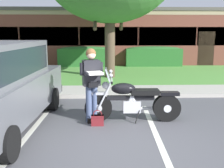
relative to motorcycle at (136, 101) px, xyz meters
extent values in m
plane|color=#4C4C51|center=(-0.36, -1.19, -0.49)|extent=(140.00, 140.00, 0.00)
cube|color=#ADA89E|center=(-0.36, 2.27, -0.43)|extent=(60.00, 0.20, 0.12)
cube|color=#ADA89E|center=(-0.36, 3.12, -0.45)|extent=(60.00, 1.50, 0.08)
cube|color=#518E3D|center=(-0.36, 6.97, -0.46)|extent=(60.00, 6.19, 0.06)
cube|color=silver|center=(-2.30, -0.99, -0.49)|extent=(0.28, 4.40, 0.01)
cube|color=silver|center=(0.31, -0.99, -0.49)|extent=(0.28, 4.40, 0.01)
cylinder|color=black|center=(-0.88, 0.02, -0.17)|extent=(0.64, 0.11, 0.64)
cylinder|color=silver|center=(-0.88, 0.02, -0.17)|extent=(0.18, 0.12, 0.18)
cylinder|color=black|center=(0.72, -0.02, -0.17)|extent=(0.64, 0.19, 0.64)
cylinder|color=silver|center=(0.72, -0.02, -0.17)|extent=(0.18, 0.20, 0.18)
cube|color=silver|center=(-0.88, 0.02, 0.18)|extent=(0.44, 0.15, 0.06)
cube|color=black|center=(0.77, -0.02, 0.17)|extent=(0.44, 0.21, 0.08)
cylinder|color=silver|center=(-0.75, -0.07, 0.11)|extent=(0.31, 0.05, 0.58)
cylinder|color=silver|center=(-0.74, 0.09, 0.11)|extent=(0.31, 0.05, 0.58)
sphere|color=silver|center=(-0.71, 0.01, 0.37)|extent=(0.17, 0.17, 0.17)
cylinder|color=silver|center=(-0.57, 0.01, 0.49)|extent=(0.05, 0.72, 0.03)
cylinder|color=black|center=(-0.58, -0.35, 0.49)|extent=(0.05, 0.10, 0.04)
cylinder|color=black|center=(-0.56, 0.37, 0.49)|extent=(0.05, 0.10, 0.04)
sphere|color=silver|center=(-0.59, -0.29, 0.65)|extent=(0.08, 0.08, 0.08)
sphere|color=silver|center=(-0.58, 0.31, 0.65)|extent=(0.08, 0.08, 0.08)
cube|color=#B2BCC6|center=(-0.65, 0.01, 0.59)|extent=(0.15, 0.36, 0.35)
cube|color=black|center=(-0.13, 0.00, 0.07)|extent=(1.10, 0.13, 0.10)
ellipsoid|color=black|center=(-0.30, 0.00, 0.29)|extent=(0.57, 0.33, 0.26)
cube|color=black|center=(0.20, -0.01, 0.21)|extent=(0.65, 0.29, 0.12)
cube|color=silver|center=(-0.10, 0.00, -0.13)|extent=(0.41, 0.25, 0.28)
cylinder|color=silver|center=(-0.13, 0.00, 0.03)|extent=(0.18, 0.12, 0.21)
cylinder|color=silver|center=(-0.07, 0.00, 0.03)|extent=(0.18, 0.12, 0.21)
cylinder|color=silver|center=(0.27, 0.13, -0.23)|extent=(0.60, 0.09, 0.08)
cylinder|color=silver|center=(0.47, 0.13, -0.23)|extent=(0.60, 0.09, 0.08)
cylinder|color=black|center=(0.02, -0.16, -0.34)|extent=(0.12, 0.12, 0.30)
cube|color=black|center=(-0.96, -0.01, -0.44)|extent=(0.18, 0.26, 0.10)
cube|color=black|center=(-1.09, -0.05, -0.44)|extent=(0.18, 0.26, 0.10)
cylinder|color=#47567A|center=(-0.96, 0.01, -0.06)|extent=(0.14, 0.14, 0.86)
cylinder|color=#47567A|center=(-1.10, -0.03, -0.06)|extent=(0.14, 0.14, 0.86)
cube|color=#232328|center=(-1.03, -0.01, 0.66)|extent=(0.43, 0.32, 0.58)
cube|color=#232328|center=(-1.03, -0.01, 0.93)|extent=(0.35, 0.28, 0.06)
sphere|color=beige|center=(-1.03, -0.01, 1.07)|extent=(0.21, 0.21, 0.21)
sphere|color=brown|center=(-1.03, 0.00, 1.10)|extent=(0.23, 0.23, 0.23)
cube|color=black|center=(-0.99, -0.14, 0.41)|extent=(0.24, 0.16, 0.12)
cylinder|color=#232328|center=(-0.83, -0.12, 0.68)|extent=(0.18, 0.35, 0.09)
cylinder|color=#232328|center=(-1.14, -0.21, 0.68)|extent=(0.18, 0.35, 0.09)
cylinder|color=#232328|center=(-0.81, 0.03, 0.76)|extent=(0.10, 0.10, 0.28)
cylinder|color=#232328|center=(-1.24, -0.10, 0.76)|extent=(0.10, 0.10, 0.28)
cube|color=white|center=(-0.94, -0.30, 0.70)|extent=(0.40, 0.40, 0.05)
cube|color=maroon|center=(-0.90, -0.29, -0.37)|extent=(0.28, 0.12, 0.24)
cube|color=maroon|center=(-0.90, -0.30, -0.27)|extent=(0.28, 0.13, 0.04)
torus|color=maroon|center=(-0.90, -0.29, -0.23)|extent=(0.20, 0.02, 0.20)
cube|color=black|center=(-2.28, -0.63, 0.99)|extent=(0.20, 2.72, 0.55)
cube|color=black|center=(-3.04, 0.65, 0.95)|extent=(1.57, 0.33, 0.51)
cube|color=black|center=(-2.96, 1.96, -0.09)|extent=(1.90, 0.21, 0.20)
cylinder|color=black|center=(-2.13, 0.98, -0.19)|extent=(0.27, 0.61, 0.60)
cylinder|color=black|center=(-2.30, -1.93, -0.19)|extent=(0.27, 0.61, 0.60)
cylinder|color=#4C3D2D|center=(-0.47, 5.88, 0.87)|extent=(0.45, 0.45, 2.72)
cylinder|color=#4C3D2D|center=(0.05, 5.88, 2.31)|extent=(0.16, 1.16, 1.34)
cylinder|color=#4C3D2D|center=(-1.10, 5.88, 2.25)|extent=(0.16, 1.37, 1.25)
cube|color=#286028|center=(-5.90, 9.93, 0.06)|extent=(2.88, 0.90, 1.10)
ellipsoid|color=#286028|center=(-5.90, 9.93, 0.61)|extent=(2.74, 0.84, 0.28)
cube|color=#286028|center=(-1.82, 9.93, 0.06)|extent=(3.23, 0.90, 1.10)
ellipsoid|color=#286028|center=(-1.82, 9.93, 0.61)|extent=(3.07, 0.84, 0.28)
cube|color=#286028|center=(2.25, 9.93, 0.06)|extent=(3.33, 0.90, 1.10)
ellipsoid|color=#286028|center=(2.25, 9.93, 0.61)|extent=(3.17, 0.84, 0.28)
cube|color=brown|center=(1.32, 15.58, 1.17)|extent=(20.72, 11.15, 3.31)
cube|color=#998466|center=(1.32, 10.04, 2.70)|extent=(20.72, 0.10, 0.24)
cube|color=#4C4742|center=(1.32, 15.58, 2.92)|extent=(20.93, 11.26, 0.20)
cube|color=#1E282D|center=(1.32, 10.03, 1.33)|extent=(17.61, 0.06, 1.10)
cube|color=brown|center=(-5.72, 10.02, 1.33)|extent=(0.08, 0.04, 1.20)
cube|color=brown|center=(-2.20, 10.02, 1.33)|extent=(0.08, 0.04, 1.20)
cube|color=brown|center=(1.32, 10.02, 1.33)|extent=(0.08, 0.04, 1.20)
cube|color=brown|center=(4.85, 10.02, 1.33)|extent=(0.08, 0.04, 1.20)
cube|color=#473323|center=(5.47, 10.04, 0.56)|extent=(1.00, 0.08, 2.10)
camera|label=1|loc=(-0.75, -5.95, 1.56)|focal=42.44mm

